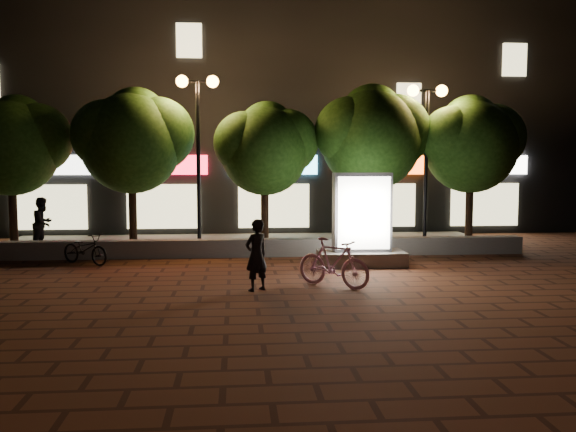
{
  "coord_description": "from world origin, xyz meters",
  "views": [
    {
      "loc": [
        -0.39,
        -13.16,
        2.66
      ],
      "look_at": [
        0.88,
        1.5,
        1.37
      ],
      "focal_mm": 37.72,
      "sensor_mm": 36.0,
      "label": 1
    }
  ],
  "objects": [
    {
      "name": "tree_right",
      "position": [
        3.86,
        5.46,
        3.57
      ],
      "size": [
        3.72,
        3.1,
        5.07
      ],
      "color": "black",
      "rests_on": "sidewalk"
    },
    {
      "name": "building_block",
      "position": [
        -0.01,
        12.99,
        5.0
      ],
      "size": [
        28.0,
        8.12,
        11.3
      ],
      "color": "black",
      "rests_on": "ground"
    },
    {
      "name": "ad_kiosk",
      "position": [
        2.87,
        2.23,
        0.97
      ],
      "size": [
        2.23,
        1.12,
        2.42
      ],
      "color": "slate",
      "rests_on": "ground"
    },
    {
      "name": "scooter_pink",
      "position": [
        1.69,
        -0.45,
        0.53
      ],
      "size": [
        1.65,
        1.53,
        1.06
      ],
      "primitive_type": "imported",
      "rotation": [
        0.0,
        0.0,
        0.85
      ],
      "color": "#DB95C1",
      "rests_on": "ground"
    },
    {
      "name": "tree_far_right",
      "position": [
        7.05,
        5.46,
        3.37
      ],
      "size": [
        3.48,
        2.9,
        4.76
      ],
      "color": "black",
      "rests_on": "sidewalk"
    },
    {
      "name": "tree_far_left",
      "position": [
        -6.95,
        5.46,
        3.29
      ],
      "size": [
        3.36,
        2.8,
        4.63
      ],
      "color": "black",
      "rests_on": "sidewalk"
    },
    {
      "name": "tree_mid",
      "position": [
        0.55,
        5.46,
        3.22
      ],
      "size": [
        3.24,
        2.7,
        4.5
      ],
      "color": "black",
      "rests_on": "sidewalk"
    },
    {
      "name": "tree_left",
      "position": [
        -3.45,
        5.46,
        3.44
      ],
      "size": [
        3.6,
        3.0,
        4.89
      ],
      "color": "black",
      "rests_on": "sidewalk"
    },
    {
      "name": "ground",
      "position": [
        0.0,
        0.0,
        0.0
      ],
      "size": [
        80.0,
        80.0,
        0.0
      ],
      "primitive_type": "plane",
      "color": "#4F2819",
      "rests_on": "ground"
    },
    {
      "name": "scooter_parked",
      "position": [
        -4.35,
        3.0,
        0.41
      ],
      "size": [
        1.61,
        1.35,
        0.83
      ],
      "primitive_type": "imported",
      "rotation": [
        0.0,
        0.0,
        0.97
      ],
      "color": "black",
      "rests_on": "ground"
    },
    {
      "name": "sidewalk",
      "position": [
        0.0,
        6.5,
        0.04
      ],
      "size": [
        16.0,
        5.0,
        0.08
      ],
      "primitive_type": "cube",
      "color": "slate",
      "rests_on": "ground"
    },
    {
      "name": "rider",
      "position": [
        0.03,
        -0.68,
        0.75
      ],
      "size": [
        0.66,
        0.61,
        1.5
      ],
      "primitive_type": "imported",
      "rotation": [
        0.0,
        0.0,
        3.76
      ],
      "color": "black",
      "rests_on": "ground"
    },
    {
      "name": "street_lamp_right",
      "position": [
        5.5,
        5.2,
        3.89
      ],
      "size": [
        1.26,
        0.36,
        4.98
      ],
      "color": "black",
      "rests_on": "sidewalk"
    },
    {
      "name": "pedestrian",
      "position": [
        -6.17,
        5.46,
        0.86
      ],
      "size": [
        0.79,
        0.9,
        1.57
      ],
      "primitive_type": "imported",
      "rotation": [
        0.0,
        0.0,
        1.27
      ],
      "color": "black",
      "rests_on": "sidewalk"
    },
    {
      "name": "retaining_wall",
      "position": [
        0.0,
        4.0,
        0.25
      ],
      "size": [
        16.0,
        0.45,
        0.5
      ],
      "primitive_type": "cube",
      "color": "slate",
      "rests_on": "ground"
    },
    {
      "name": "street_lamp_left",
      "position": [
        -1.5,
        5.2,
        4.03
      ],
      "size": [
        1.26,
        0.36,
        5.18
      ],
      "color": "black",
      "rests_on": "sidewalk"
    }
  ]
}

